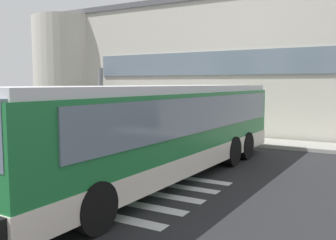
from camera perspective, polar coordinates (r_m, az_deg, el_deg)
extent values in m
cube|color=#232326|center=(14.46, -2.95, -5.45)|extent=(80.00, 90.00, 0.02)
cube|color=silver|center=(8.66, -13.48, -13.11)|extent=(4.40, 0.36, 0.01)
cube|color=silver|center=(9.30, -9.62, -11.71)|extent=(4.40, 0.36, 0.01)
cube|color=silver|center=(9.99, -6.30, -10.45)|extent=(4.40, 0.36, 0.01)
cube|color=silver|center=(10.70, -3.44, -9.33)|extent=(4.40, 0.36, 0.01)
cube|color=silver|center=(11.44, -0.95, -8.34)|extent=(4.40, 0.36, 0.01)
cube|color=beige|center=(25.16, 11.99, 7.24)|extent=(22.06, 12.00, 7.06)
cube|color=#56565B|center=(25.54, 12.16, 15.52)|extent=(22.26, 12.20, 0.30)
cylinder|color=beige|center=(25.92, -15.07, 7.12)|extent=(4.40, 4.40, 7.06)
cube|color=black|center=(23.53, -10.66, 1.70)|extent=(1.80, 0.16, 2.40)
cube|color=slate|center=(19.14, 9.34, 8.64)|extent=(16.06, 0.10, 1.20)
cube|color=#9E9B93|center=(18.62, 5.03, -2.71)|extent=(26.06, 2.00, 0.15)
cylinder|color=slate|center=(22.61, -10.20, 3.35)|extent=(0.28, 0.28, 3.51)
cube|color=#1E7238|center=(10.76, -1.24, -1.52)|extent=(2.91, 11.77, 2.15)
cube|color=silver|center=(10.89, -1.23, -5.70)|extent=(2.96, 11.81, 0.55)
cube|color=silver|center=(10.68, -1.26, 4.74)|extent=(2.81, 11.57, 0.20)
cube|color=slate|center=(10.35, 5.71, 0.94)|extent=(0.37, 10.50, 0.95)
cube|color=slate|center=(11.70, -5.80, 1.48)|extent=(0.37, 10.50, 0.95)
cylinder|color=black|center=(7.11, -11.15, -13.03)|extent=(0.33, 1.01, 1.00)
cylinder|color=black|center=(8.81, -22.65, -9.70)|extent=(0.33, 1.01, 1.00)
cylinder|color=black|center=(12.72, 9.77, -4.72)|extent=(0.33, 1.01, 1.00)
cylinder|color=black|center=(13.74, 0.60, -3.87)|extent=(0.33, 1.01, 1.00)
cylinder|color=black|center=(13.92, 11.75, -3.86)|extent=(0.33, 1.01, 1.00)
cylinder|color=black|center=(14.86, 3.17, -3.16)|extent=(0.33, 1.01, 1.00)
cylinder|color=#4C4233|center=(21.78, -9.17, -0.23)|extent=(0.15, 0.15, 0.85)
cylinder|color=#4C4233|center=(21.78, -9.69, -0.24)|extent=(0.15, 0.15, 0.85)
cube|color=#4C4751|center=(21.72, -9.46, 1.64)|extent=(0.43, 0.41, 0.58)
sphere|color=tan|center=(21.69, -9.48, 2.75)|extent=(0.23, 0.23, 0.23)
cylinder|color=#4C4751|center=(21.72, -8.80, 1.52)|extent=(0.09, 0.09, 0.55)
cylinder|color=#4C4751|center=(21.72, -10.12, 1.50)|extent=(0.09, 0.09, 0.55)
cylinder|color=#1E2338|center=(20.54, -7.35, -0.55)|extent=(0.15, 0.15, 0.85)
cylinder|color=#1E2338|center=(20.69, -7.74, -0.51)|extent=(0.15, 0.15, 0.85)
cube|color=silver|center=(20.55, -7.57, 1.45)|extent=(0.41, 0.28, 0.58)
sphere|color=tan|center=(20.53, -7.59, 2.62)|extent=(0.23, 0.23, 0.23)
cylinder|color=silver|center=(20.38, -7.08, 1.28)|extent=(0.09, 0.09, 0.55)
cylinder|color=silver|center=(20.74, -8.05, 1.34)|extent=(0.09, 0.09, 0.55)
cylinder|color=#2D2D33|center=(20.74, -3.90, -0.46)|extent=(0.15, 0.15, 0.85)
cylinder|color=#2D2D33|center=(20.72, -4.45, -0.47)|extent=(0.15, 0.15, 0.85)
cube|color=#996633|center=(20.67, -4.19, 1.51)|extent=(0.43, 0.41, 0.58)
sphere|color=tan|center=(20.64, -4.20, 2.67)|extent=(0.23, 0.23, 0.23)
cylinder|color=#996633|center=(20.70, -3.50, 1.38)|extent=(0.09, 0.09, 0.55)
cylinder|color=#996633|center=(20.64, -4.88, 1.36)|extent=(0.09, 0.09, 0.55)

